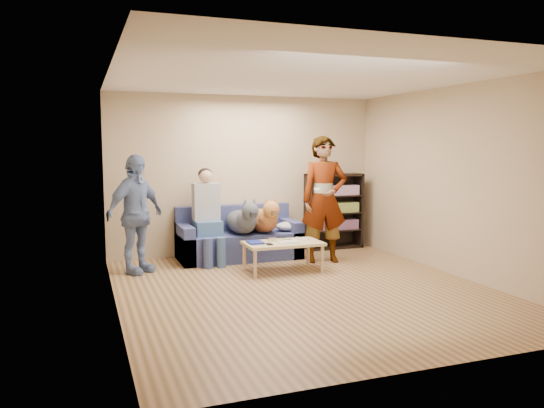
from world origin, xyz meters
name	(u,v)px	position (x,y,z in m)	size (l,w,h in m)	color
ground	(305,290)	(0.00, 0.00, 0.00)	(5.00, 5.00, 0.00)	brown
ceiling	(306,77)	(0.00, 0.00, 2.60)	(5.00, 5.00, 0.00)	white
wall_back	(245,175)	(0.00, 2.50, 1.30)	(4.50, 4.50, 0.00)	tan
wall_front	(434,208)	(0.00, -2.50, 1.30)	(4.50, 4.50, 0.00)	tan
wall_left	(113,191)	(-2.25, 0.00, 1.30)	(5.00, 5.00, 0.00)	tan
wall_right	(457,181)	(2.25, 0.00, 1.30)	(5.00, 5.00, 0.00)	tan
blanket	(288,226)	(0.53, 1.91, 0.50)	(0.40, 0.34, 0.14)	silver
person_standing_right	(324,199)	(0.92, 1.39, 0.97)	(0.70, 0.46, 1.93)	gray
person_standing_left	(135,214)	(-1.88, 1.62, 0.83)	(0.98, 0.41, 1.67)	#7B8AC4
held_controller	(318,189)	(0.72, 1.19, 1.15)	(0.04, 0.13, 0.03)	white
notebook_blue	(255,242)	(-0.30, 1.07, 0.43)	(0.20, 0.26, 0.03)	navy
papers	(289,243)	(0.15, 0.92, 0.43)	(0.26, 0.20, 0.01)	beige
magazine	(290,241)	(0.18, 0.94, 0.44)	(0.22, 0.17, 0.01)	beige
camera_silver	(272,239)	(-0.02, 1.14, 0.45)	(0.11, 0.06, 0.05)	#AFAFB3
controller_a	(298,239)	(0.38, 1.12, 0.43)	(0.04, 0.13, 0.03)	white
controller_b	(306,239)	(0.46, 1.04, 0.43)	(0.09, 0.06, 0.03)	white
headphone_cup_a	(297,241)	(0.30, 1.00, 0.43)	(0.07, 0.07, 0.02)	silver
headphone_cup_b	(294,240)	(0.30, 1.08, 0.43)	(0.07, 0.07, 0.02)	silver
pen_orange	(286,244)	(0.08, 0.86, 0.42)	(0.01, 0.01, 0.14)	#D4511E
pen_black	(286,239)	(0.22, 1.20, 0.42)	(0.01, 0.01, 0.14)	black
wallet	(269,244)	(-0.15, 0.90, 0.43)	(0.07, 0.12, 0.01)	black
sofa	(238,240)	(-0.25, 2.10, 0.28)	(1.90, 0.85, 0.82)	#515B93
person_seated	(208,212)	(-0.77, 1.97, 0.77)	(0.40, 0.73, 1.47)	#436995
dog_gray	(243,220)	(-0.25, 1.84, 0.64)	(0.41, 1.25, 0.60)	#484A51
dog_tan	(263,219)	(0.11, 1.90, 0.64)	(0.42, 1.17, 0.60)	#A75233
coffee_table	(283,245)	(0.10, 1.02, 0.37)	(1.10, 0.60, 0.42)	#D7C184
bookshelf	(334,209)	(1.55, 2.33, 0.68)	(1.00, 0.34, 1.30)	black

